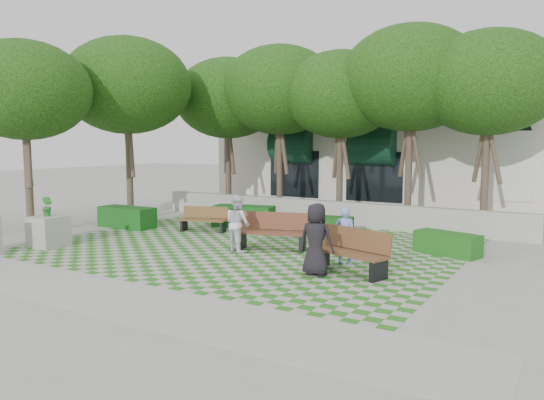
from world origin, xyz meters
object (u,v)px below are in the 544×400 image
Objects in this scene: bench_east at (351,252)px; hedge_east at (447,244)px; hedge_west at (127,217)px; person_dark at (316,240)px; planter_back at (49,230)px; bench_mid at (273,232)px; person_white at (238,223)px; hedge_midright at (326,225)px; bench_west at (204,220)px; person_blue at (345,236)px; hedge_midleft at (244,216)px.

bench_east is 1.20× the size of hedge_east.
hedge_west is 1.26× the size of person_dark.
bench_mid is at bearing 27.82° from planter_back.
hedge_west is at bearing -174.37° from bench_east.
bench_mid is 3.23m from person_dark.
bench_mid is 1.31× the size of person_white.
hedge_midright is at bearing -69.05° from person_dark.
hedge_east is at bearing 6.47° from hedge_west.
person_white is at bearing -149.46° from bench_mid.
person_blue is (6.25, -2.10, 0.33)m from bench_west.
bench_mid reaches higher than hedge_midright.
person_white reaches higher than bench_east.
bench_west is at bearing 142.12° from bench_mid.
hedge_west is 6.08m from person_white.
person_white is (-3.29, -0.08, 0.07)m from person_blue.
planter_back is at bearing -133.01° from bench_west.
planter_back is (-6.24, -6.20, 0.20)m from hedge_midright.
person_white is at bearing -172.51° from bench_east.
hedge_midright is at bearing 44.82° from planter_back.
hedge_midright is 8.80m from planter_back.
hedge_midright is 1.03× the size of person_dark.
bench_east is at bearing -12.01° from hedge_west.
bench_mid is at bearing -37.43° from bench_west.
bench_east is 0.96× the size of hedge_midleft.
hedge_midright is 0.82× the size of hedge_west.
hedge_midright is at bearing 19.51° from hedge_west.
person_white reaches higher than hedge_midright.
bench_east is at bearing -135.58° from person_dark.
bench_east is 3.66m from hedge_east.
hedge_midright is 4.41m from person_blue.
hedge_east is 1.01× the size of hedge_midright.
bench_east is at bearing -42.09° from bench_mid.
bench_west is 0.98× the size of hedge_east.
hedge_midright is 7.32m from hedge_west.
hedge_midright is (0.28, 3.06, -0.21)m from bench_mid.
bench_mid is 6.64m from hedge_west.
bench_east reaches higher than hedge_west.
bench_east is at bearing -35.88° from hedge_midleft.
bench_mid is at bearing 172.34° from bench_east.
planter_back is at bearing -151.67° from bench_east.
hedge_midleft is at bearing 171.86° from hedge_east.
person_blue is (-1.98, -2.57, 0.44)m from hedge_east.
bench_east is 7.31m from bench_west.
planter_back reaches higher than bench_west.
person_white is at bearing 24.34° from planter_back.
hedge_midright is at bearing -67.50° from person_blue.
person_white is at bearing -153.29° from hedge_east.
bench_mid reaches higher than hedge_west.
person_dark is at bearing -16.55° from hedge_west.
person_white reaches higher than hedge_west.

